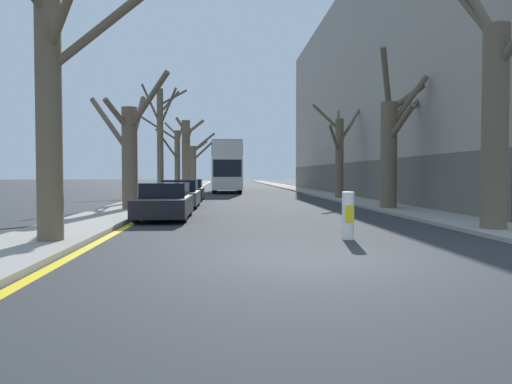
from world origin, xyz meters
The scene contains 19 objects.
ground_plane centered at (0.00, 0.00, 0.00)m, with size 300.00×300.00×0.00m, color #2B2D30.
sidewalk_left centered at (-6.19, 50.00, 0.06)m, with size 2.41×120.00×0.12m, color gray.
sidewalk_right centered at (6.19, 50.00, 0.06)m, with size 2.41×120.00×0.12m, color gray.
building_facade_right centered at (12.39, 29.26, 7.96)m, with size 10.08×48.11×15.94m.
kerb_line_stripe centered at (-4.80, 50.00, 0.00)m, with size 0.24×120.00×0.01m, color yellow.
street_tree_left_0 centered at (-5.68, 2.20, 3.90)m, with size 4.13×4.33×8.18m.
street_tree_left_1 centered at (-5.94, 13.05, 2.78)m, with size 4.13×4.49×5.91m.
street_tree_left_2 centered at (-5.81, 23.13, 3.97)m, with size 2.80×3.70×7.36m.
street_tree_left_3 centered at (-5.90, 33.61, 3.16)m, with size 3.53×3.72×6.60m.
street_tree_left_4 centered at (-5.76, 44.43, 3.97)m, with size 3.23×2.33×7.83m.
street_tree_left_5 centered at (-5.54, 55.69, 3.24)m, with size 4.47×1.99×6.98m.
street_tree_right_0 centered at (5.80, 4.08, 3.41)m, with size 1.65×4.11×8.27m.
street_tree_right_1 centered at (5.81, 12.62, 3.01)m, with size 2.94×3.16×7.07m.
street_tree_right_2 centered at (5.77, 22.55, 3.11)m, with size 3.77×3.48×6.31m.
double_decker_bus centered at (-1.46, 35.96, 2.54)m, with size 2.58×10.06×4.50m.
parked_car_0 centered at (-3.92, 8.89, 0.64)m, with size 1.81×4.52×1.33m.
parked_car_1 centered at (-3.92, 15.39, 0.65)m, with size 1.83×4.36×1.36m.
parked_car_2 centered at (-3.92, 21.63, 0.64)m, with size 1.77×3.98×1.34m.
traffic_bollard centered at (1.36, 2.84, 0.60)m, with size 0.31×0.32×1.20m.
Camera 1 is at (-1.77, -9.50, 1.64)m, focal length 35.00 mm.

